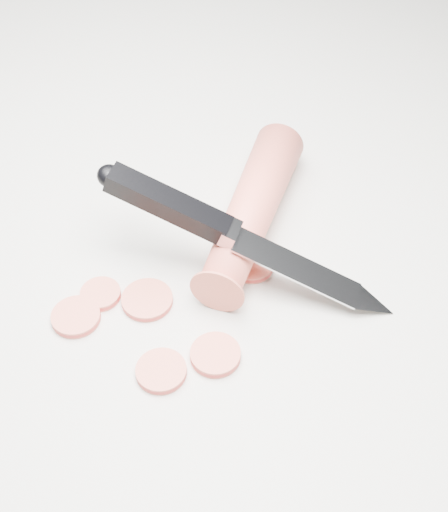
{
  "coord_description": "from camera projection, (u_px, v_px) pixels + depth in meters",
  "views": [
    {
      "loc": [
        0.06,
        -0.4,
        0.45
      ],
      "look_at": [
        0.03,
        -0.02,
        0.02
      ],
      "focal_mm": 50.0,
      "sensor_mm": 36.0,
      "label": 1
    }
  ],
  "objects": [
    {
      "name": "carrot_slice_3",
      "position": [
        147.0,
        300.0,
        0.57
      ],
      "size": [
        0.04,
        0.04,
        0.01
      ],
      "primitive_type": "cylinder",
      "color": "#DB5D46",
      "rests_on": "ground"
    },
    {
      "name": "kitchen_knife",
      "position": [
        247.0,
        238.0,
        0.55
      ],
      "size": [
        0.25,
        0.08,
        0.09
      ],
      "primitive_type": null,
      "color": "#B8BABF",
      "rests_on": "ground"
    },
    {
      "name": "carrot_slice_1",
      "position": [
        161.0,
        371.0,
        0.52
      ],
      "size": [
        0.04,
        0.04,
        0.01
      ],
      "primitive_type": "cylinder",
      "color": "#DB5D46",
      "rests_on": "ground"
    },
    {
      "name": "carrot_slice_0",
      "position": [
        101.0,
        294.0,
        0.57
      ],
      "size": [
        0.03,
        0.03,
        0.01
      ],
      "primitive_type": "cylinder",
      "color": "#DB5D46",
      "rests_on": "ground"
    },
    {
      "name": "carrot_slice_5",
      "position": [
        215.0,
        355.0,
        0.53
      ],
      "size": [
        0.04,
        0.04,
        0.01
      ],
      "primitive_type": "cylinder",
      "color": "#DB5D46",
      "rests_on": "ground"
    },
    {
      "name": "carrot_slice_2",
      "position": [
        76.0,
        317.0,
        0.55
      ],
      "size": [
        0.04,
        0.04,
        0.01
      ],
      "primitive_type": "cylinder",
      "color": "#DB5D46",
      "rests_on": "ground"
    },
    {
      "name": "carrot",
      "position": [
        252.0,
        210.0,
        0.61
      ],
      "size": [
        0.08,
        0.19,
        0.04
      ],
      "primitive_type": "cylinder",
      "rotation": [
        1.57,
        0.0,
        -0.24
      ],
      "color": "#E95645",
      "rests_on": "ground"
    },
    {
      "name": "ground",
      "position": [
        189.0,
        255.0,
        0.6
      ],
      "size": [
        2.4,
        2.4,
        0.0
      ],
      "primitive_type": "plane",
      "color": "beige",
      "rests_on": "ground"
    },
    {
      "name": "carrot_slice_4",
      "position": [
        252.0,
        264.0,
        0.59
      ],
      "size": [
        0.04,
        0.04,
        0.01
      ],
      "primitive_type": "cylinder",
      "color": "#DB5D46",
      "rests_on": "ground"
    }
  ]
}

